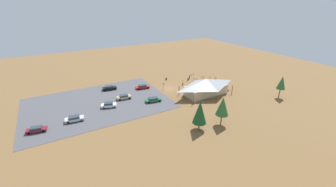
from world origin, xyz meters
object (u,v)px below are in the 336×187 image
object	(u,v)px
lot_sign	(164,85)
pine_far_west	(200,112)
bicycle_white_yard_left	(195,79)
visitor_at_bikes	(183,82)
car_green_near_entry	(153,100)
pine_far_east	(223,106)
bicycle_yellow_lone_west	(210,78)
car_white_far_end	(109,105)
car_tan_aisle_side	(124,97)
bicycle_purple_back_row	(193,74)
bicycle_black_by_bin	(203,77)
car_red_end_stall	(143,87)
bicycle_silver_trailside	(216,78)
car_maroon_inner_stall	(36,129)
bicycle_orange_edge_north	(191,75)
trash_bin	(166,79)
bicycle_blue_edge_south	(212,82)
bike_pavilion	(206,86)
bicycle_red_yard_center	(208,80)
car_silver_back_corner	(74,119)
pine_east	(282,83)
visitor_crossing_yard	(189,77)
bicycle_green_mid_cluster	(215,81)
car_black_by_curb	(109,88)
visitor_near_lot	(188,79)

from	to	relation	value
lot_sign	pine_far_west	bearing A→B (deg)	79.64
bicycle_white_yard_left	visitor_at_bikes	world-z (taller)	visitor_at_bikes
car_green_near_entry	pine_far_east	bearing A→B (deg)	114.08
bicycle_yellow_lone_west	visitor_at_bikes	world-z (taller)	visitor_at_bikes
car_white_far_end	car_tan_aisle_side	size ratio (longest dim) A/B	1.01
bicycle_purple_back_row	pine_far_east	bearing A→B (deg)	64.20
pine_far_east	bicycle_purple_back_row	size ratio (longest dim) A/B	5.81
bicycle_black_by_bin	car_red_end_stall	distance (m)	25.48
bicycle_silver_trailside	car_maroon_inner_stall	xyz separation A→B (m)	(61.54, 7.27, 0.34)
bicycle_orange_edge_north	car_maroon_inner_stall	size ratio (longest dim) A/B	0.35
trash_bin	car_maroon_inner_stall	distance (m)	47.25
pine_far_east	bicycle_black_by_bin	distance (m)	35.02
bicycle_blue_edge_south	visitor_at_bikes	world-z (taller)	visitor_at_bikes
car_maroon_inner_stall	bicycle_yellow_lone_west	bearing A→B (deg)	-171.43
trash_bin	lot_sign	world-z (taller)	lot_sign
car_red_end_stall	bike_pavilion	bearing A→B (deg)	137.43
bicycle_blue_edge_south	car_green_near_entry	xyz separation A→B (m)	(26.01, 3.43, 0.35)
bicycle_red_yard_center	bicycle_blue_edge_south	bearing A→B (deg)	84.47
car_maroon_inner_stall	car_silver_back_corner	distance (m)	8.57
pine_east	pine_far_west	distance (m)	33.74
bicycle_blue_edge_south	pine_far_west	bearing A→B (deg)	44.30
pine_far_east	bicycle_red_yard_center	xyz separation A→B (m)	(-17.29, -26.31, -4.68)
bicycle_silver_trailside	visitor_crossing_yard	xyz separation A→B (m)	(8.93, -5.31, 0.51)
trash_bin	car_silver_back_corner	bearing A→B (deg)	23.52
bicycle_white_yard_left	bicycle_purple_back_row	world-z (taller)	bicycle_white_yard_left
pine_east	bicycle_yellow_lone_west	distance (m)	26.40
pine_far_east	bicycle_purple_back_row	xyz separation A→B (m)	(-16.85, -34.86, -4.69)
bicycle_orange_edge_north	bicycle_green_mid_cluster	distance (m)	10.51
bicycle_blue_edge_south	car_green_near_entry	distance (m)	26.24
lot_sign	car_black_by_curb	bearing A→B (deg)	-27.84
car_black_by_curb	bicycle_black_by_bin	bearing A→B (deg)	169.87
car_white_far_end	bicycle_yellow_lone_west	bearing A→B (deg)	-173.37
car_maroon_inner_stall	visitor_near_lot	distance (m)	52.37
trash_bin	bike_pavilion	bearing A→B (deg)	103.35
trash_bin	bicycle_blue_edge_south	world-z (taller)	trash_bin
car_green_near_entry	visitor_crossing_yard	size ratio (longest dim) A/B	2.98
bike_pavilion	bicycle_blue_edge_south	xyz separation A→B (m)	(-8.48, -6.87, -2.62)
bicycle_yellow_lone_west	car_white_far_end	xyz separation A→B (m)	(41.82, 4.86, 0.41)
pine_far_west	bicycle_orange_edge_north	distance (m)	39.59
car_maroon_inner_stall	car_green_near_entry	world-z (taller)	car_maroon_inner_stall
bicycle_orange_edge_north	visitor_near_lot	world-z (taller)	visitor_near_lot
bike_pavilion	bicycle_red_yard_center	world-z (taller)	bike_pavilion
pine_east	visitor_at_bikes	world-z (taller)	pine_east
bicycle_red_yard_center	pine_far_west	bearing A→B (deg)	47.26
car_tan_aisle_side	car_green_near_entry	bearing A→B (deg)	138.61
trash_bin	car_white_far_end	distance (m)	28.67
pine_east	car_black_by_curb	world-z (taller)	pine_east
bicycle_silver_trailside	visitor_crossing_yard	distance (m)	10.40
pine_far_east	car_maroon_inner_stall	bearing A→B (deg)	-25.23
car_green_near_entry	car_maroon_inner_stall	bearing A→B (deg)	2.13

